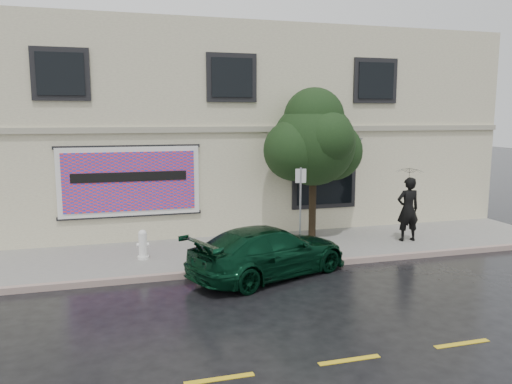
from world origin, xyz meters
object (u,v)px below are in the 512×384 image
object	(u,v)px
car	(269,251)
street_tree	(313,144)
pedestrian	(408,209)
fire_hydrant	(143,245)

from	to	relation	value
car	street_tree	xyz separation A→B (m)	(2.35, 2.89, 2.51)
pedestrian	street_tree	bearing A→B (deg)	-20.44
car	fire_hydrant	xyz separation A→B (m)	(-3.02, 1.88, -0.09)
pedestrian	street_tree	world-z (taller)	street_tree
car	street_tree	bearing A→B (deg)	-61.19
car	fire_hydrant	size ratio (longest dim) A/B	5.36
fire_hydrant	street_tree	bearing A→B (deg)	-11.17
street_tree	fire_hydrant	world-z (taller)	street_tree
street_tree	fire_hydrant	xyz separation A→B (m)	(-5.37, -1.01, -2.60)
street_tree	fire_hydrant	distance (m)	6.05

